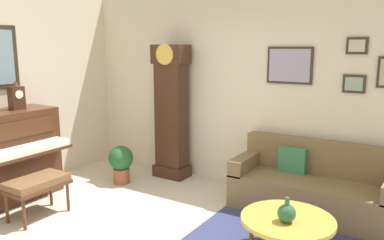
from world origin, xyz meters
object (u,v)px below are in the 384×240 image
object	(u,v)px
grandfather_clock	(171,115)
potted_plant	(121,162)
piano	(1,158)
coffee_table	(288,221)
couch	(313,187)
green_jug	(287,213)
mantel_clock	(16,96)
piano_bench	(37,184)

from	to	relation	value
grandfather_clock	potted_plant	size ratio (longest dim) A/B	3.62
piano	coffee_table	distance (m)	3.61
couch	green_jug	xyz separation A→B (m)	(0.10, -1.31, 0.18)
green_jug	potted_plant	xyz separation A→B (m)	(-2.76, 0.81, -0.17)
couch	coffee_table	xyz separation A→B (m)	(0.08, -1.21, 0.06)
couch	grandfather_clock	bearing A→B (deg)	176.14
grandfather_clock	green_jug	xyz separation A→B (m)	(2.30, -1.46, -0.47)
potted_plant	couch	bearing A→B (deg)	10.57
green_jug	mantel_clock	bearing A→B (deg)	-176.02
piano	couch	distance (m)	3.94
mantel_clock	coffee_table	bearing A→B (deg)	5.50
mantel_clock	green_jug	distance (m)	3.68
piano	green_jug	distance (m)	3.61
coffee_table	mantel_clock	distance (m)	3.70
piano_bench	green_jug	world-z (taller)	green_jug
grandfather_clock	piano	bearing A→B (deg)	-122.35
piano	mantel_clock	xyz separation A→B (m)	(0.00, 0.29, 0.75)
mantel_clock	potted_plant	distance (m)	1.68
piano	mantel_clock	distance (m)	0.81
green_jug	potted_plant	world-z (taller)	green_jug
coffee_table	mantel_clock	bearing A→B (deg)	-174.50
coffee_table	green_jug	xyz separation A→B (m)	(0.02, -0.09, 0.12)
piano	potted_plant	distance (m)	1.60
piano_bench	green_jug	xyz separation A→B (m)	(2.80, 0.59, 0.09)
piano_bench	couch	distance (m)	3.30
piano	grandfather_clock	world-z (taller)	grandfather_clock
mantel_clock	couch	bearing A→B (deg)	24.15
grandfather_clock	potted_plant	bearing A→B (deg)	-125.39
mantel_clock	potted_plant	xyz separation A→B (m)	(0.80, 1.06, -1.03)
grandfather_clock	green_jug	world-z (taller)	grandfather_clock
piano	couch	size ratio (longest dim) A/B	0.76
grandfather_clock	couch	xyz separation A→B (m)	(2.21, -0.15, -0.65)
piano_bench	piano	bearing A→B (deg)	176.57
couch	potted_plant	xyz separation A→B (m)	(-2.67, -0.50, 0.01)
piano	potted_plant	world-z (taller)	piano
piano_bench	grandfather_clock	bearing A→B (deg)	76.39
coffee_table	couch	bearing A→B (deg)	93.79
coffee_table	mantel_clock	xyz separation A→B (m)	(-3.55, -0.34, 0.98)
grandfather_clock	coffee_table	world-z (taller)	grandfather_clock
piano_bench	coffee_table	bearing A→B (deg)	13.74
coffee_table	green_jug	size ratio (longest dim) A/B	3.67
couch	potted_plant	world-z (taller)	couch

